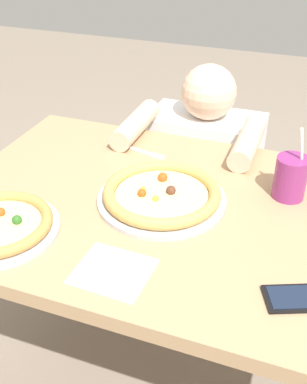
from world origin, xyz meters
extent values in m
plane|color=gray|center=(0.00, 0.00, 0.00)|extent=(8.00, 8.00, 0.00)
cube|color=tan|center=(0.00, 0.00, 0.73)|extent=(1.21, 0.80, 0.04)
cylinder|color=#826748|center=(-0.52, 0.32, 0.35)|extent=(0.07, 0.07, 0.71)
cylinder|color=#B7B7BC|center=(-0.36, -0.25, 0.76)|extent=(0.29, 0.29, 0.01)
sphere|color=#BF4C19|center=(-0.38, -0.21, 0.78)|extent=(0.02, 0.02, 0.02)
sphere|color=#2D6623|center=(-0.32, -0.22, 0.78)|extent=(0.02, 0.02, 0.02)
cylinder|color=#B7B7BC|center=(-0.03, 0.01, 0.76)|extent=(0.34, 0.34, 0.01)
cylinder|color=#EFD68C|center=(-0.03, 0.01, 0.77)|extent=(0.25, 0.25, 0.01)
torus|color=tan|center=(-0.03, 0.01, 0.78)|extent=(0.31, 0.31, 0.03)
sphere|color=gold|center=(-0.04, -0.02, 0.78)|extent=(0.02, 0.02, 0.02)
sphere|color=#BF4C19|center=(-0.08, -0.01, 0.78)|extent=(0.02, 0.02, 0.02)
sphere|color=gold|center=(-0.09, 0.01, 0.78)|extent=(0.02, 0.02, 0.02)
sphere|color=#BF4C19|center=(-0.06, 0.08, 0.78)|extent=(0.03, 0.03, 0.03)
sphere|color=brown|center=(-0.01, 0.03, 0.78)|extent=(0.03, 0.03, 0.03)
cylinder|color=#8C2D72|center=(0.28, 0.15, 0.81)|extent=(0.09, 0.09, 0.12)
cylinder|color=white|center=(0.29, 0.15, 0.90)|extent=(0.03, 0.02, 0.10)
cube|color=white|center=(-0.04, -0.28, 0.75)|extent=(0.17, 0.15, 0.00)
cube|color=silver|center=(-0.22, 0.26, 0.75)|extent=(0.16, 0.05, 0.00)
cube|color=silver|center=(-0.13, 0.24, 0.75)|extent=(0.05, 0.03, 0.00)
cube|color=black|center=(0.35, -0.23, 0.75)|extent=(0.17, 0.13, 0.01)
cube|color=#192338|center=(0.35, -0.23, 0.76)|extent=(0.15, 0.11, 0.00)
cylinder|color=#333847|center=(-0.06, 0.59, 0.23)|extent=(0.33, 0.33, 0.45)
cube|color=white|center=(-0.06, 0.59, 0.60)|extent=(0.42, 0.22, 0.30)
sphere|color=beige|center=(-0.06, 0.59, 0.84)|extent=(0.20, 0.20, 0.20)
cylinder|color=beige|center=(-0.25, 0.36, 0.79)|extent=(0.07, 0.28, 0.07)
cylinder|color=beige|center=(0.12, 0.36, 0.79)|extent=(0.07, 0.28, 0.07)
camera|label=1|loc=(0.30, -0.97, 1.45)|focal=44.24mm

